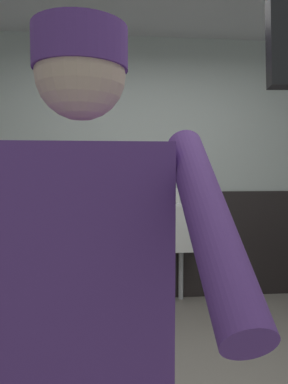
% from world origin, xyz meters
% --- Properties ---
extents(wall_back, '(4.80, 0.12, 2.68)m').
position_xyz_m(wall_back, '(0.00, 1.96, 1.34)').
color(wall_back, silver).
rests_on(wall_back, ground_plane).
extents(wainscot_band_back, '(4.20, 0.03, 1.11)m').
position_xyz_m(wainscot_band_back, '(0.00, 1.88, 0.56)').
color(wainscot_band_back, black).
rests_on(wainscot_band_back, ground_plane).
extents(urinal_solo, '(0.40, 0.34, 1.24)m').
position_xyz_m(urinal_solo, '(0.38, 1.74, 0.78)').
color(urinal_solo, white).
rests_on(urinal_solo, ground_plane).
extents(person, '(0.66, 0.60, 1.70)m').
position_xyz_m(person, '(-0.44, -0.87, 1.01)').
color(person, '#2D3342').
rests_on(person, ground_plane).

